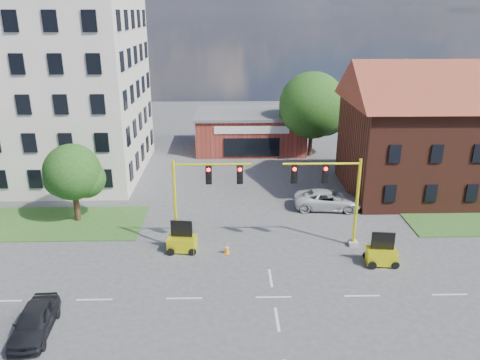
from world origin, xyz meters
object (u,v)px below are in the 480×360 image
Objects in this scene: signal_mast_west at (200,194)px; sedan_dark at (35,321)px; signal_mast_east at (333,192)px; pickup_white at (328,200)px; trailer_west at (182,242)px; trailer_east at (381,255)px.

signal_mast_west is 12.16m from sedan_dark.
signal_mast_west is 8.71m from signal_mast_east.
signal_mast_west is 12.18m from pickup_white.
pickup_white is at bearing 79.66° from signal_mast_east.
signal_mast_east reaches higher than sedan_dark.
sedan_dark is at bearing -120.35° from trailer_west.
pickup_white is at bearing 32.86° from signal_mast_west.
trailer_west is 1.00× the size of trailer_east.
signal_mast_east reaches higher than pickup_white.
signal_mast_west is at bearing 180.00° from signal_mast_east.
sedan_dark is (-19.23, -6.31, 0.06)m from trailer_east.
signal_mast_east is at bearing 24.25° from sedan_dark.
sedan_dark is (-16.47, -8.80, -3.21)m from signal_mast_east.
signal_mast_east is 2.97× the size of trailer_west.
signal_mast_west is 12.19m from trailer_east.
sedan_dark is at bearing -151.88° from signal_mast_east.
pickup_white is (11.12, 6.83, 0.10)m from trailer_west.
signal_mast_east is at bearing 144.75° from trailer_east.
signal_mast_west is 1.00× the size of signal_mast_east.
pickup_white is at bearing 36.86° from sedan_dark.
signal_mast_east is at bearing 175.10° from pickup_white.
trailer_west is (-9.96, -0.45, -3.27)m from signal_mast_east.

